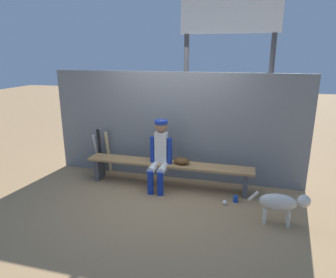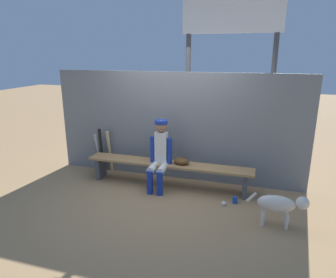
# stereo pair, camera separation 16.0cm
# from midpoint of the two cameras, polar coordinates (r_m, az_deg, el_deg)

# --- Properties ---
(ground_plane) EXTENTS (30.00, 30.00, 0.00)m
(ground_plane) POSITION_cam_midpoint_polar(r_m,az_deg,el_deg) (5.65, 0.82, -8.93)
(ground_plane) COLOR #9E7A51
(chainlink_fence) EXTENTS (4.87, 0.03, 2.06)m
(chainlink_fence) POSITION_cam_midpoint_polar(r_m,az_deg,el_deg) (5.72, 2.09, 2.31)
(chainlink_fence) COLOR slate
(chainlink_fence) RESTS_ON ground_plane
(dugout_bench) EXTENTS (3.06, 0.36, 0.46)m
(dugout_bench) POSITION_cam_midpoint_polar(r_m,az_deg,el_deg) (5.51, 0.83, -5.42)
(dugout_bench) COLOR #AD7F4C
(dugout_bench) RESTS_ON ground_plane
(player_seated) EXTENTS (0.41, 0.55, 1.25)m
(player_seated) POSITION_cam_midpoint_polar(r_m,az_deg,el_deg) (5.34, -0.77, -2.65)
(player_seated) COLOR silver
(player_seated) RESTS_ON ground_plane
(baseball_glove) EXTENTS (0.28, 0.20, 0.12)m
(baseball_glove) POSITION_cam_midpoint_polar(r_m,az_deg,el_deg) (5.39, 3.43, -4.20)
(baseball_glove) COLOR #593819
(baseball_glove) RESTS_ON dugout_bench
(bat_wood_natural) EXTENTS (0.09, 0.17, 0.87)m
(bat_wood_natural) POSITION_cam_midpoint_polar(r_m,az_deg,el_deg) (6.28, -10.31, -2.33)
(bat_wood_natural) COLOR tan
(bat_wood_natural) RESTS_ON ground_plane
(bat_aluminum_black) EXTENTS (0.09, 0.18, 0.94)m
(bat_aluminum_black) POSITION_cam_midpoint_polar(r_m,az_deg,el_deg) (6.26, -11.81, -2.15)
(bat_aluminum_black) COLOR black
(bat_aluminum_black) RESTS_ON ground_plane
(bat_aluminum_silver) EXTENTS (0.07, 0.26, 0.82)m
(bat_aluminum_silver) POSITION_cam_midpoint_polar(r_m,az_deg,el_deg) (6.35, -12.28, -2.48)
(bat_aluminum_silver) COLOR #B7B7BC
(bat_aluminum_silver) RESTS_ON ground_plane
(baseball) EXTENTS (0.07, 0.07, 0.07)m
(baseball) POSITION_cam_midpoint_polar(r_m,az_deg,el_deg) (5.07, 11.43, -11.89)
(baseball) COLOR white
(baseball) RESTS_ON ground_plane
(cup_on_ground) EXTENTS (0.08, 0.08, 0.11)m
(cup_on_ground) POSITION_cam_midpoint_polar(r_m,az_deg,el_deg) (5.18, 13.44, -11.18)
(cup_on_ground) COLOR #1E47AD
(cup_on_ground) RESTS_ON ground_plane
(cup_on_bench) EXTENTS (0.08, 0.08, 0.11)m
(cup_on_bench) POSITION_cam_midpoint_polar(r_m,az_deg,el_deg) (5.49, 0.49, -3.86)
(cup_on_bench) COLOR red
(cup_on_bench) RESTS_ON dugout_bench
(scoreboard) EXTENTS (2.19, 0.27, 3.70)m
(scoreboard) POSITION_cam_midpoint_polar(r_m,az_deg,el_deg) (6.24, 13.21, 17.52)
(scoreboard) COLOR #3F3F42
(scoreboard) RESTS_ON ground_plane
(dog) EXTENTS (0.84, 0.20, 0.49)m
(dog) POSITION_cam_midpoint_polar(r_m,az_deg,el_deg) (4.63, 21.49, -11.47)
(dog) COLOR beige
(dog) RESTS_ON ground_plane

